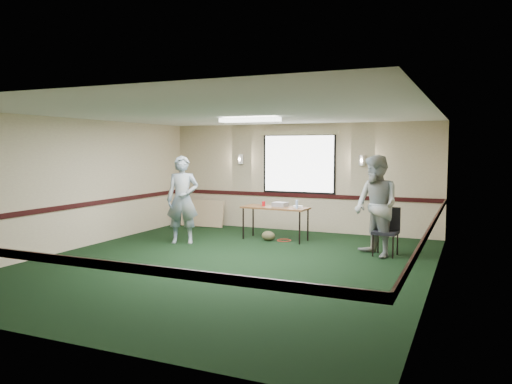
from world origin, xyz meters
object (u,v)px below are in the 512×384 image
at_px(projector, 280,205).
at_px(person_left, 183,200).
at_px(person_right, 376,206).
at_px(conference_chair, 387,227).
at_px(folding_table, 275,209).

relative_size(projector, person_left, 0.16).
height_order(person_left, person_right, person_right).
distance_m(projector, conference_chair, 2.59).
xyz_separation_m(folding_table, person_right, (2.41, -0.84, 0.28)).
distance_m(projector, person_right, 2.49).
relative_size(folding_table, projector, 5.08).
height_order(folding_table, projector, projector).
distance_m(folding_table, projector, 0.16).
bearing_deg(person_left, conference_chair, -15.07).
distance_m(conference_chair, person_right, 0.52).
bearing_deg(person_left, folding_table, 11.34).
relative_size(conference_chair, person_left, 0.49).
xyz_separation_m(projector, person_right, (2.32, -0.90, 0.17)).
bearing_deg(folding_table, person_right, -15.35).
xyz_separation_m(person_left, person_right, (4.15, 0.32, 0.02)).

